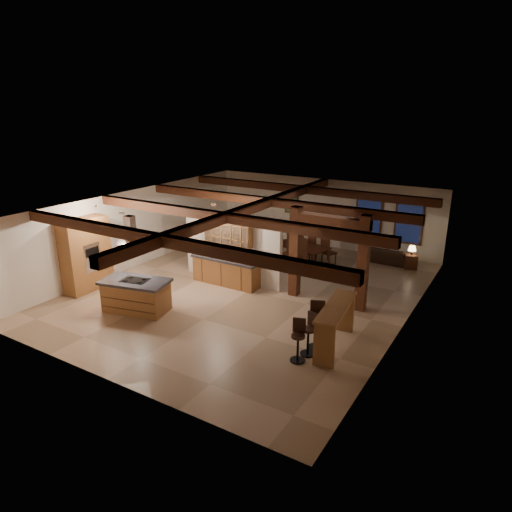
{
  "coord_description": "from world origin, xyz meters",
  "views": [
    {
      "loc": [
        7.41,
        -11.81,
        5.86
      ],
      "look_at": [
        -0.04,
        0.5,
        1.06
      ],
      "focal_mm": 32.0,
      "sensor_mm": 36.0,
      "label": 1
    }
  ],
  "objects_px": {
    "bar_counter": "(336,319)",
    "dining_table": "(301,254)",
    "kitchen_island": "(136,295)",
    "sofa": "(385,255)"
  },
  "relations": [
    {
      "from": "sofa",
      "to": "bar_counter",
      "type": "relative_size",
      "value": 0.89
    },
    {
      "from": "kitchen_island",
      "to": "sofa",
      "type": "height_order",
      "value": "kitchen_island"
    },
    {
      "from": "dining_table",
      "to": "bar_counter",
      "type": "bearing_deg",
      "value": -41.61
    },
    {
      "from": "kitchen_island",
      "to": "bar_counter",
      "type": "distance_m",
      "value": 5.95
    },
    {
      "from": "bar_counter",
      "to": "dining_table",
      "type": "bearing_deg",
      "value": 123.28
    },
    {
      "from": "kitchen_island",
      "to": "sofa",
      "type": "distance_m",
      "value": 9.68
    },
    {
      "from": "kitchen_island",
      "to": "dining_table",
      "type": "relative_size",
      "value": 1.06
    },
    {
      "from": "sofa",
      "to": "bar_counter",
      "type": "height_order",
      "value": "bar_counter"
    },
    {
      "from": "bar_counter",
      "to": "kitchen_island",
      "type": "bearing_deg",
      "value": -170.23
    },
    {
      "from": "kitchen_island",
      "to": "sofa",
      "type": "xyz_separation_m",
      "value": [
        5.05,
        8.25,
        -0.2
      ]
    }
  ]
}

